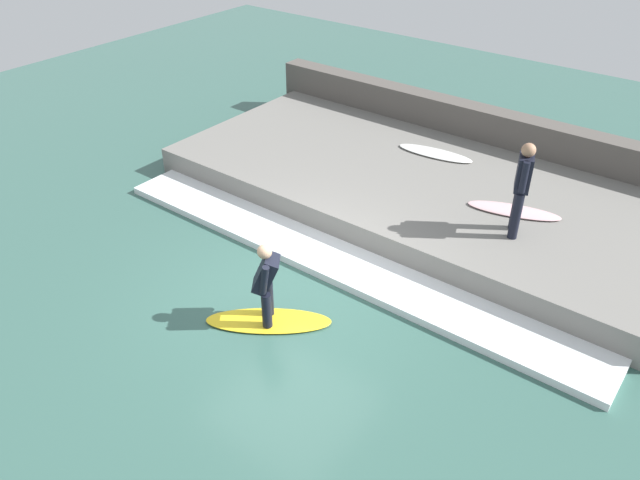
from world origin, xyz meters
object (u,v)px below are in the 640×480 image
surfer_waiting_near (522,184)px  surfboard_spare (435,153)px  surfboard_waiting_near (514,211)px  surfer_riding (266,280)px  surfboard_riding (269,321)px

surfer_waiting_near → surfboard_spare: bearing=52.9°
surfboard_waiting_near → surfboard_spare: size_ratio=1.02×
surfer_waiting_near → surfer_riding: bearing=149.9°
surfer_waiting_near → surfboard_spare: surfer_waiting_near is taller
surfboard_waiting_near → surfboard_spare: (1.22, 2.23, 0.00)m
surfboard_riding → surfboard_spare: surfboard_spare is taller
surfer_waiting_near → surfboard_waiting_near: (0.66, 0.25, -0.89)m
surfboard_spare → surfboard_waiting_near: bearing=-118.7°
surfer_waiting_near → surfboard_spare: (1.88, 2.48, -0.89)m
surfer_riding → surfer_waiting_near: bearing=-30.1°
surfer_riding → surfer_waiting_near: 4.37m
surfer_waiting_near → surfboard_waiting_near: 1.13m
surfboard_waiting_near → surfboard_spare: bearing=61.3°
surfboard_riding → surfer_waiting_near: bearing=-30.1°
surfboard_riding → surfer_waiting_near: size_ratio=1.15×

